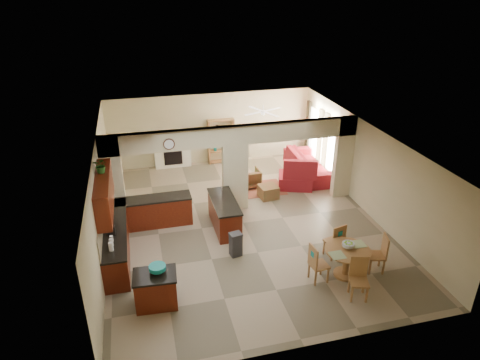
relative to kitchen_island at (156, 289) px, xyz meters
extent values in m
plane|color=gray|center=(2.82, 2.99, -0.42)|extent=(10.00, 10.00, 0.00)
plane|color=white|center=(2.82, 2.99, 2.38)|extent=(10.00, 10.00, 0.00)
plane|color=beige|center=(2.82, 7.99, 0.98)|extent=(8.00, 0.00, 8.00)
plane|color=beige|center=(2.82, -2.01, 0.98)|extent=(8.00, 0.00, 8.00)
plane|color=beige|center=(-1.18, 2.99, 0.98)|extent=(0.00, 10.00, 10.00)
plane|color=beige|center=(6.82, 2.99, 0.98)|extent=(0.00, 10.00, 10.00)
cube|color=beige|center=(-0.88, 3.99, 0.98)|extent=(0.60, 0.25, 2.80)
cube|color=beige|center=(2.82, 3.99, 0.68)|extent=(0.80, 0.25, 2.20)
cube|color=beige|center=(6.52, 3.99, 0.98)|extent=(0.60, 0.25, 2.80)
cube|color=beige|center=(2.82, 3.99, 2.08)|extent=(8.00, 0.25, 0.60)
cube|color=#410A07|center=(-0.88, 2.19, 0.01)|extent=(0.60, 3.20, 0.86)
cube|color=black|center=(-0.88, 2.19, 0.46)|extent=(0.62, 3.22, 0.05)
cube|color=tan|center=(-1.16, 2.19, 0.78)|extent=(0.02, 3.20, 0.55)
cube|color=#410A07|center=(0.22, 3.56, 0.01)|extent=(2.20, 0.60, 0.86)
cube|color=black|center=(0.22, 3.56, 0.46)|extent=(2.22, 0.62, 0.05)
cube|color=#410A07|center=(-1.00, 2.19, 1.50)|extent=(0.35, 2.40, 0.90)
cube|color=#410A07|center=(2.22, 2.89, 0.01)|extent=(0.65, 1.80, 0.86)
cube|color=black|center=(2.22, 2.89, 0.46)|extent=(0.70, 1.85, 0.05)
cube|color=silver|center=(2.22, 2.04, 0.00)|extent=(0.58, 0.04, 0.70)
cylinder|color=#492518|center=(0.82, 3.84, 2.03)|extent=(0.34, 0.03, 0.34)
cube|color=brown|center=(4.02, 5.09, -0.42)|extent=(1.60, 1.30, 0.01)
cube|color=#EDE8CE|center=(1.22, 7.83, 0.13)|extent=(1.40, 0.28, 1.10)
cube|color=black|center=(1.22, 7.69, 0.08)|extent=(0.70, 0.04, 0.70)
cube|color=#EDE8CE|center=(1.22, 7.81, 0.73)|extent=(1.60, 0.35, 0.10)
cube|color=olive|center=(3.17, 7.81, 0.48)|extent=(1.00, 0.32, 1.80)
cube|color=white|center=(6.79, 5.29, 0.78)|extent=(0.02, 0.90, 1.90)
cube|color=white|center=(6.79, 6.99, 0.78)|extent=(0.02, 0.90, 1.90)
cube|color=white|center=(6.79, 6.14, 0.63)|extent=(0.02, 0.70, 2.10)
cube|color=#43211A|center=(6.75, 4.69, 0.78)|extent=(0.10, 0.28, 2.30)
cube|color=#43211A|center=(6.75, 5.89, 0.78)|extent=(0.10, 0.28, 2.30)
cube|color=#43211A|center=(6.75, 6.39, 0.78)|extent=(0.10, 0.28, 2.30)
cube|color=#43211A|center=(6.75, 7.59, 0.78)|extent=(0.10, 0.28, 2.30)
cylinder|color=white|center=(4.32, 5.99, 2.14)|extent=(1.00, 1.00, 0.10)
cube|color=#410A07|center=(0.00, 0.00, -0.03)|extent=(0.96, 0.70, 0.79)
cube|color=black|center=(0.00, 0.00, 0.39)|extent=(1.01, 0.76, 0.05)
cylinder|color=#148A85|center=(0.08, 0.06, 0.51)|extent=(0.38, 0.38, 0.18)
cube|color=#2A2A2C|center=(2.21, 1.43, -0.11)|extent=(0.34, 0.31, 0.63)
cylinder|color=olive|center=(4.68, -0.08, 0.33)|extent=(1.13, 1.13, 0.04)
cylinder|color=olive|center=(4.68, -0.08, -0.04)|extent=(0.16, 0.16, 0.73)
cylinder|color=olive|center=(4.68, -0.08, -0.39)|extent=(0.57, 0.57, 0.06)
cylinder|color=#77BD28|center=(4.72, -0.01, 0.43)|extent=(0.30, 0.30, 0.16)
imported|color=maroon|center=(6.12, 5.86, -0.01)|extent=(2.89, 1.24, 0.83)
cube|color=maroon|center=(5.27, 4.97, -0.19)|extent=(1.41, 1.28, 0.47)
imported|color=maroon|center=(3.70, 5.41, -0.10)|extent=(0.72, 0.74, 0.64)
cube|color=maroon|center=(4.07, 4.41, -0.21)|extent=(0.66, 0.66, 0.43)
imported|color=#245416|center=(-1.00, 2.44, 2.15)|extent=(0.47, 0.44, 0.41)
cube|color=olive|center=(4.74, 0.76, 0.03)|extent=(0.51, 0.51, 0.05)
cube|color=olive|center=(4.86, 0.96, -0.20)|extent=(0.04, 0.04, 0.44)
cube|color=olive|center=(4.53, 0.88, -0.20)|extent=(0.04, 0.04, 0.44)
cube|color=olive|center=(4.94, 0.63, -0.20)|extent=(0.04, 0.04, 0.44)
cube|color=olive|center=(4.61, 0.55, -0.20)|extent=(0.04, 0.04, 0.44)
cube|color=olive|center=(4.78, 0.57, 0.33)|extent=(0.42, 0.14, 0.55)
cube|color=#148A85|center=(4.79, 0.55, 0.40)|extent=(0.14, 0.04, 0.14)
cube|color=olive|center=(5.50, -0.09, 0.03)|extent=(0.51, 0.51, 0.05)
cube|color=olive|center=(5.38, 0.12, -0.20)|extent=(0.04, 0.04, 0.44)
cube|color=olive|center=(5.29, -0.21, -0.20)|extent=(0.04, 0.04, 0.44)
cube|color=olive|center=(5.71, 0.03, -0.20)|extent=(0.04, 0.04, 0.44)
cube|color=olive|center=(5.62, -0.30, -0.20)|extent=(0.04, 0.04, 0.44)
cube|color=olive|center=(5.69, -0.14, 0.33)|extent=(0.15, 0.42, 0.55)
cube|color=#148A85|center=(5.71, -0.14, 0.40)|extent=(0.05, 0.14, 0.14)
cube|color=olive|center=(4.58, -0.92, 0.03)|extent=(0.52, 0.52, 0.05)
cube|color=olive|center=(4.37, -1.03, -0.20)|extent=(0.04, 0.04, 0.44)
cube|color=olive|center=(4.69, -1.13, -0.20)|extent=(0.04, 0.04, 0.44)
cube|color=olive|center=(4.46, -0.71, -0.20)|extent=(0.04, 0.04, 0.44)
cube|color=olive|center=(4.79, -0.81, -0.20)|extent=(0.04, 0.04, 0.44)
cube|color=olive|center=(4.63, -0.74, 0.33)|extent=(0.41, 0.16, 0.55)
cube|color=#148A85|center=(4.64, -0.71, 0.40)|extent=(0.14, 0.05, 0.14)
cube|color=olive|center=(3.94, -0.10, 0.03)|extent=(0.46, 0.46, 0.05)
cube|color=olive|center=(4.13, -0.25, -0.20)|extent=(0.04, 0.04, 0.44)
cube|color=olive|center=(4.09, 0.08, -0.20)|extent=(0.04, 0.04, 0.44)
cube|color=olive|center=(3.79, -0.29, -0.20)|extent=(0.04, 0.04, 0.44)
cube|color=olive|center=(3.76, 0.05, -0.20)|extent=(0.04, 0.04, 0.44)
cube|color=olive|center=(3.75, -0.12, 0.33)|extent=(0.08, 0.42, 0.55)
cube|color=#148A85|center=(3.73, -0.12, 0.40)|extent=(0.02, 0.14, 0.14)
camera|label=1|loc=(-0.03, -7.90, 6.42)|focal=32.00mm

